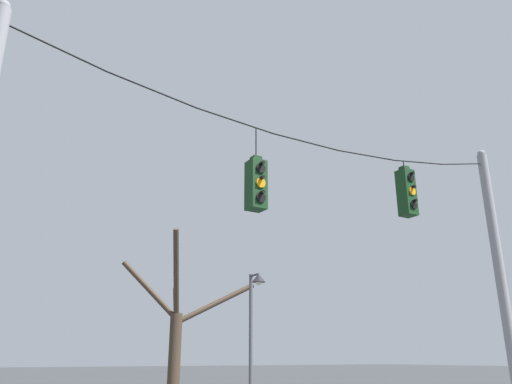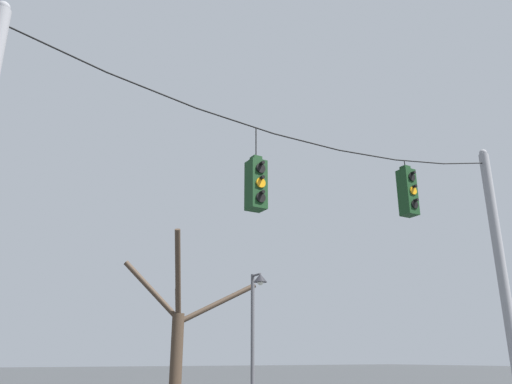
% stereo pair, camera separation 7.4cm
% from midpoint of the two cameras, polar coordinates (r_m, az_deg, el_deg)
% --- Properties ---
extents(utility_pole_right, '(0.26, 0.26, 7.26)m').
position_cam_midpoint_polar(utility_pole_right, '(14.65, 26.50, -8.85)').
color(utility_pole_right, gray).
rests_on(utility_pole_right, ground_plane).
extents(span_wire, '(12.26, 0.03, 0.77)m').
position_cam_midpoint_polar(span_wire, '(11.04, 6.08, 6.86)').
color(span_wire, black).
extents(traffic_light_near_left_pole, '(0.34, 0.46, 1.74)m').
position_cam_midpoint_polar(traffic_light_near_left_pole, '(9.81, 0.24, 0.89)').
color(traffic_light_near_left_pole, '#143819').
extents(traffic_light_over_intersection, '(0.34, 0.46, 1.40)m').
position_cam_midpoint_polar(traffic_light_over_intersection, '(12.56, 17.11, 0.01)').
color(traffic_light_over_intersection, '#143819').
extents(street_lamp, '(0.44, 0.76, 4.25)m').
position_cam_midpoint_polar(street_lamp, '(16.12, 0.18, -13.37)').
color(street_lamp, '#515156').
rests_on(street_lamp, ground_plane).
extents(bare_tree, '(4.44, 3.00, 5.45)m').
position_cam_midpoint_polar(bare_tree, '(16.59, -8.64, -15.67)').
color(bare_tree, '#423326').
rests_on(bare_tree, ground_plane).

